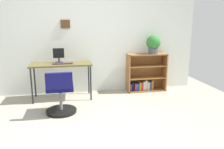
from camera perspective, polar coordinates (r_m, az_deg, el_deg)
name	(u,v)px	position (r m, az deg, el deg)	size (l,w,h in m)	color
ground_plane	(90,139)	(3.18, -5.53, -15.87)	(6.24, 6.24, 0.00)	gray
wall_back	(79,38)	(4.93, -8.40, 8.97)	(5.20, 0.12, 2.35)	silver
desk	(61,66)	(4.59, -12.66, 2.05)	(1.19, 0.51, 0.73)	brown
monitor	(59,55)	(4.65, -13.30, 4.74)	(0.22, 0.15, 0.29)	#262628
keyboard	(63,64)	(4.50, -12.33, 2.72)	(0.39, 0.11, 0.02)	#34232E
office_chair	(60,95)	(3.92, -12.88, -5.04)	(0.52, 0.55, 0.76)	black
bookshelf_low	(145,74)	(5.15, 8.32, 0.11)	(0.87, 0.30, 0.84)	#915D2D
potted_plant_on_shelf	(153,44)	(5.04, 10.40, 7.65)	(0.31, 0.31, 0.40)	#474C51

